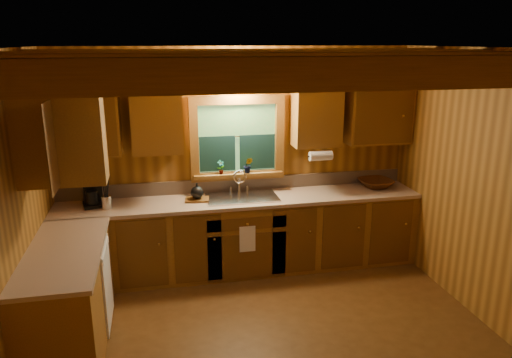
{
  "coord_description": "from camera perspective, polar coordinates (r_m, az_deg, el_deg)",
  "views": [
    {
      "loc": [
        -0.94,
        -3.68,
        2.66
      ],
      "look_at": [
        0.0,
        0.8,
        1.35
      ],
      "focal_mm": 34.08,
      "sensor_mm": 36.0,
      "label": 1
    }
  ],
  "objects": [
    {
      "name": "window",
      "position": [
        5.74,
        -2.2,
        4.59
      ],
      "size": [
        1.12,
        0.08,
        1.0
      ],
      "color": "brown",
      "rests_on": "room"
    },
    {
      "name": "wall_sconce",
      "position": [
        5.53,
        -2.06,
        10.82
      ],
      "size": [
        0.45,
        0.21,
        0.17
      ],
      "color": "black",
      "rests_on": "room"
    },
    {
      "name": "countertop",
      "position": [
        5.3,
        -6.2,
        -3.75
      ],
      "size": [
        4.2,
        2.24,
        0.04
      ],
      "color": "tan",
      "rests_on": "base_cabinets"
    },
    {
      "name": "window_sill",
      "position": [
        5.79,
        -2.08,
        0.53
      ],
      "size": [
        1.06,
        0.14,
        0.04
      ],
      "primitive_type": "cube",
      "color": "brown",
      "rests_on": "room"
    },
    {
      "name": "potted_plant_right",
      "position": [
        5.75,
        -0.93,
        1.63
      ],
      "size": [
        0.12,
        0.11,
        0.19
      ],
      "primitive_type": "imported",
      "rotation": [
        0.0,
        0.0,
        -0.27
      ],
      "color": "#5D3713",
      "rests_on": "window_sill"
    },
    {
      "name": "coffee_maker",
      "position": [
        5.63,
        -18.7,
        -1.25
      ],
      "size": [
        0.2,
        0.25,
        0.35
      ],
      "rotation": [
        0.0,
        0.0,
        0.21
      ],
      "color": "black",
      "rests_on": "countertop"
    },
    {
      "name": "dish_towel",
      "position": [
        5.47,
        -1.01,
        -7.07
      ],
      "size": [
        0.18,
        0.01,
        0.3
      ],
      "primitive_type": "cube",
      "color": "white",
      "rests_on": "base_cabinets"
    },
    {
      "name": "backsplash",
      "position": [
        5.89,
        -2.18,
        -0.62
      ],
      "size": [
        4.2,
        0.02,
        0.16
      ],
      "primitive_type": "cube",
      "color": "tan",
      "rests_on": "room"
    },
    {
      "name": "sink",
      "position": [
        5.66,
        -1.68,
        -2.62
      ],
      "size": [
        0.82,
        0.48,
        0.43
      ],
      "color": "silver",
      "rests_on": "countertop"
    },
    {
      "name": "dishwasher_panel",
      "position": [
        4.92,
        -17.05,
        -11.72
      ],
      "size": [
        0.02,
        0.6,
        0.8
      ],
      "primitive_type": "cube",
      "color": "white",
      "rests_on": "base_cabinets"
    },
    {
      "name": "wicker_basket",
      "position": [
        6.2,
        13.87,
        -0.5
      ],
      "size": [
        0.45,
        0.45,
        0.1
      ],
      "primitive_type": "imported",
      "rotation": [
        0.0,
        0.0,
        0.11
      ],
      "color": "#48230C",
      "rests_on": "countertop"
    },
    {
      "name": "teakettle",
      "position": [
        5.55,
        -6.94,
        -1.58
      ],
      "size": [
        0.14,
        0.14,
        0.18
      ],
      "rotation": [
        0.0,
        0.0,
        -0.07
      ],
      "color": "black",
      "rests_on": "cutting_board"
    },
    {
      "name": "cutting_board",
      "position": [
        5.58,
        -6.91,
        -2.41
      ],
      "size": [
        0.29,
        0.22,
        0.02
      ],
      "primitive_type": "cube",
      "rotation": [
        0.0,
        0.0,
        -0.12
      ],
      "color": "#5D3713",
      "rests_on": "countertop"
    },
    {
      "name": "upper_cabinets",
      "position": [
        5.18,
        -7.61,
        6.73
      ],
      "size": [
        4.19,
        1.77,
        0.78
      ],
      "color": "brown",
      "rests_on": "room"
    },
    {
      "name": "potted_plant_left",
      "position": [
        5.72,
        -4.14,
        1.4
      ],
      "size": [
        0.11,
        0.09,
        0.17
      ],
      "primitive_type": "imported",
      "rotation": [
        0.0,
        0.0,
        0.37
      ],
      "color": "#5D3713",
      "rests_on": "window_sill"
    },
    {
      "name": "base_cabinets",
      "position": [
        5.46,
        -6.19,
        -8.24
      ],
      "size": [
        4.2,
        2.22,
        0.86
      ],
      "color": "brown",
      "rests_on": "ground"
    },
    {
      "name": "ceiling_beams",
      "position": [
        3.8,
        2.55,
        13.4
      ],
      "size": [
        4.2,
        2.54,
        0.18
      ],
      "color": "brown",
      "rests_on": "room"
    },
    {
      "name": "utensil_crock",
      "position": [
        5.51,
        -17.15,
        -2.54
      ],
      "size": [
        0.11,
        0.11,
        0.32
      ],
      "rotation": [
        0.0,
        0.0,
        -0.35
      ],
      "color": "silver",
      "rests_on": "countertop"
    },
    {
      "name": "paper_towel_roll",
      "position": [
        5.68,
        7.6,
        2.71
      ],
      "size": [
        0.27,
        0.11,
        0.11
      ],
      "primitive_type": "cylinder",
      "rotation": [
        0.0,
        1.57,
        0.0
      ],
      "color": "white",
      "rests_on": "upper_cabinets"
    },
    {
      "name": "room",
      "position": [
        4.03,
        2.35,
        -3.75
      ],
      "size": [
        4.2,
        4.2,
        4.2
      ],
      "color": "#573615",
      "rests_on": "ground"
    }
  ]
}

